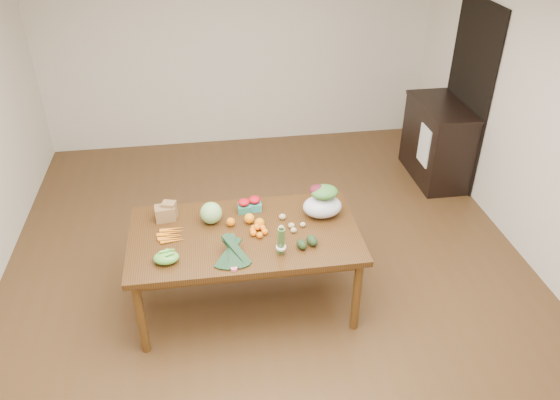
{
  "coord_description": "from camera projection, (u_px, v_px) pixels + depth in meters",
  "views": [
    {
      "loc": [
        -0.51,
        -3.86,
        3.36
      ],
      "look_at": [
        0.08,
        0.0,
        0.87
      ],
      "focal_mm": 35.0,
      "sensor_mm": 36.0,
      "label": 1
    }
  ],
  "objects": [
    {
      "name": "strawberry_basket_b",
      "position": [
        255.0,
        204.0,
        4.71
      ],
      "size": [
        0.11,
        0.11,
        0.1
      ],
      "primitive_type": null,
      "rotation": [
        0.0,
        0.0,
        -0.0
      ],
      "color": "red",
      "rests_on": "dining_table"
    },
    {
      "name": "dining_table",
      "position": [
        246.0,
        268.0,
        4.64
      ],
      "size": [
        1.87,
        1.05,
        0.75
      ],
      "primitive_type": "cube",
      "rotation": [
        0.0,
        0.0,
        -0.0
      ],
      "color": "#472910",
      "rests_on": "floor"
    },
    {
      "name": "salad_bag",
      "position": [
        323.0,
        203.0,
        4.59
      ],
      "size": [
        0.33,
        0.25,
        0.26
      ],
      "primitive_type": null,
      "rotation": [
        0.0,
        0.0,
        -0.0
      ],
      "color": "silver",
      "rests_on": "dining_table"
    },
    {
      "name": "orange_a",
      "position": [
        231.0,
        222.0,
        4.51
      ],
      "size": [
        0.07,
        0.07,
        0.07
      ],
      "primitive_type": "sphere",
      "color": "orange",
      "rests_on": "dining_table"
    },
    {
      "name": "carrots",
      "position": [
        172.0,
        235.0,
        4.39
      ],
      "size": [
        0.22,
        0.22,
        0.03
      ],
      "primitive_type": null,
      "rotation": [
        0.0,
        0.0,
        -0.0
      ],
      "color": "orange",
      "rests_on": "dining_table"
    },
    {
      "name": "dish_towel",
      "position": [
        424.0,
        146.0,
        6.21
      ],
      "size": [
        0.02,
        0.28,
        0.45
      ],
      "primitive_type": "cube",
      "color": "white",
      "rests_on": "cabinet"
    },
    {
      "name": "potato_d",
      "position": [
        282.0,
        217.0,
        4.59
      ],
      "size": [
        0.06,
        0.05,
        0.05
      ],
      "primitive_type": "ellipsoid",
      "color": "tan",
      "rests_on": "dining_table"
    },
    {
      "name": "avocado_b",
      "position": [
        312.0,
        240.0,
        4.29
      ],
      "size": [
        0.11,
        0.14,
        0.08
      ],
      "primitive_type": "ellipsoid",
      "rotation": [
        0.0,
        0.0,
        0.3
      ],
      "color": "black",
      "rests_on": "dining_table"
    },
    {
      "name": "strawberry_basket_a",
      "position": [
        244.0,
        207.0,
        4.68
      ],
      "size": [
        0.11,
        0.11,
        0.1
      ],
      "primitive_type": null,
      "rotation": [
        0.0,
        0.0,
        -0.0
      ],
      "color": "red",
      "rests_on": "dining_table"
    },
    {
      "name": "doorway_dark",
      "position": [
        467.0,
        95.0,
        6.18
      ],
      "size": [
        0.02,
        1.0,
        2.1
      ],
      "primitive_type": "cube",
      "color": "black",
      "rests_on": "floor"
    },
    {
      "name": "potato_e",
      "position": [
        303.0,
        225.0,
        4.5
      ],
      "size": [
        0.05,
        0.04,
        0.04
      ],
      "primitive_type": "ellipsoid",
      "color": "tan",
      "rests_on": "dining_table"
    },
    {
      "name": "cabbage",
      "position": [
        211.0,
        213.0,
        4.52
      ],
      "size": [
        0.18,
        0.18,
        0.18
      ],
      "primitive_type": "sphere",
      "color": "#8DB669",
      "rests_on": "dining_table"
    },
    {
      "name": "orange_c",
      "position": [
        259.0,
        223.0,
        4.49
      ],
      "size": [
        0.08,
        0.08,
        0.08
      ],
      "primitive_type": "sphere",
      "color": "orange",
      "rests_on": "dining_table"
    },
    {
      "name": "potato_c",
      "position": [
        291.0,
        225.0,
        4.49
      ],
      "size": [
        0.06,
        0.05,
        0.05
      ],
      "primitive_type": "ellipsoid",
      "color": "#C6BB72",
      "rests_on": "dining_table"
    },
    {
      "name": "mandarin_cluster",
      "position": [
        257.0,
        228.0,
        4.42
      ],
      "size": [
        0.18,
        0.18,
        0.09
      ],
      "primitive_type": null,
      "rotation": [
        0.0,
        0.0,
        -0.0
      ],
      "color": "orange",
      "rests_on": "dining_table"
    },
    {
      "name": "asparagus_bundle",
      "position": [
        281.0,
        241.0,
        4.14
      ],
      "size": [
        0.08,
        0.12,
        0.26
      ],
      "primitive_type": null,
      "rotation": [
        0.15,
        0.0,
        -0.0
      ],
      "color": "#55803A",
      "rests_on": "dining_table"
    },
    {
      "name": "cabinet",
      "position": [
        437.0,
        142.0,
        6.47
      ],
      "size": [
        0.52,
        1.02,
        0.94
      ],
      "primitive_type": "cube",
      "color": "black",
      "rests_on": "floor"
    },
    {
      "name": "room_walls",
      "position": [
        270.0,
        151.0,
        4.36
      ],
      "size": [
        5.02,
        6.02,
        2.7
      ],
      "color": "silver",
      "rests_on": "floor"
    },
    {
      "name": "potato_b",
      "position": [
        294.0,
        230.0,
        4.44
      ],
      "size": [
        0.05,
        0.05,
        0.04
      ],
      "primitive_type": "ellipsoid",
      "color": "tan",
      "rests_on": "dining_table"
    },
    {
      "name": "snap_pea_bag",
      "position": [
        166.0,
        258.0,
        4.1
      ],
      "size": [
        0.19,
        0.15,
        0.09
      ],
      "primitive_type": "ellipsoid",
      "color": "green",
      "rests_on": "dining_table"
    },
    {
      "name": "avocado_a",
      "position": [
        302.0,
        244.0,
        4.25
      ],
      "size": [
        0.1,
        0.12,
        0.07
      ],
      "primitive_type": "ellipsoid",
      "rotation": [
        0.0,
        0.0,
        0.3
      ],
      "color": "black",
      "rests_on": "dining_table"
    },
    {
      "name": "floor",
      "position": [
        271.0,
        280.0,
        5.09
      ],
      "size": [
        6.0,
        6.0,
        0.0
      ],
      "primitive_type": "plane",
      "color": "#4F341B",
      "rests_on": "ground"
    },
    {
      "name": "paper_bag",
      "position": [
        165.0,
        212.0,
        4.56
      ],
      "size": [
        0.22,
        0.18,
        0.15
      ],
      "primitive_type": null,
      "rotation": [
        0.0,
        0.0,
        -0.0
      ],
      "color": "brown",
      "rests_on": "dining_table"
    },
    {
      "name": "orange_b",
      "position": [
        249.0,
        218.0,
        4.54
      ],
      "size": [
        0.09,
        0.09,
        0.09
      ],
      "primitive_type": "sphere",
      "color": "orange",
      "rests_on": "dining_table"
    },
    {
      "name": "potato_a",
      "position": [
        281.0,
        227.0,
        4.47
      ],
      "size": [
        0.05,
        0.04,
        0.04
      ],
      "primitive_type": "ellipsoid",
      "color": "tan",
      "rests_on": "dining_table"
    },
    {
      "name": "kale_bunch",
      "position": [
        233.0,
        253.0,
        4.09
      ],
      "size": [
        0.32,
        0.4,
        0.16
      ],
      "primitive_type": null,
      "rotation": [
        0.0,
        0.0,
        -0.0
      ],
      "color": "black",
      "rests_on": "dining_table"
    }
  ]
}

